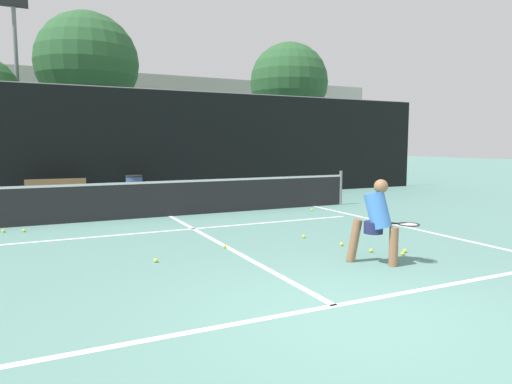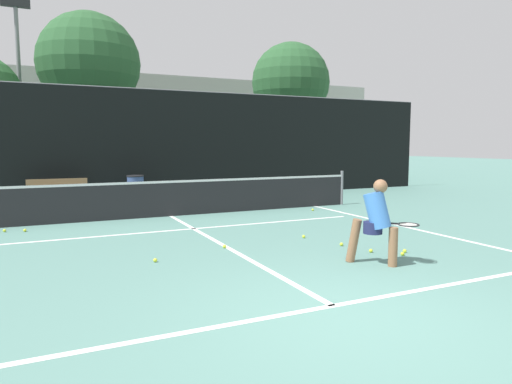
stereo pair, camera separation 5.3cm
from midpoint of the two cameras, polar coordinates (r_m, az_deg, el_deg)
The scene contains 25 objects.
ground_plane at distance 5.35m, azimuth 12.39°, elevation -15.08°, with size 100.00×100.00×0.00m, color slate.
court_baseline_near at distance 5.65m, azimuth 9.85°, elevation -13.84°, with size 11.00×0.10×0.01m, color white.
court_service_line at distance 10.45m, azimuth -7.65°, elevation -4.57°, with size 8.25×0.10×0.01m, color white.
court_center_mark at distance 8.84m, azimuth -4.24°, elevation -6.47°, with size 0.10×7.46×0.01m, color white.
court_sideline_right at distance 11.24m, azimuth 17.82°, elevation -4.05°, with size 0.10×8.46×0.01m, color white.
net at distance 12.27m, azimuth -10.51°, elevation -0.63°, with size 11.09×0.09×1.07m.
fence_back at distance 16.03m, azimuth -14.21°, elevation 5.75°, with size 24.00×0.06×3.78m.
player_practicing at distance 7.47m, azimuth 15.00°, elevation -3.28°, with size 1.07×0.86×1.37m.
tennis_ball_scattered_0 at distance 8.79m, azimuth 10.80°, elevation -6.43°, with size 0.07×0.07×0.07m, color #D1E033.
tennis_ball_scattered_1 at distance 11.37m, azimuth -28.81°, elevation -4.25°, with size 0.07×0.07×0.07m, color #D1E033.
tennis_ball_scattered_2 at distance 9.40m, azimuth 6.15°, elevation -5.55°, with size 0.07×0.07×0.07m, color #D1E033.
tennis_ball_scattered_3 at distance 8.39m, azimuth 14.34°, elevation -7.12°, with size 0.07×0.07×0.07m, color #D1E033.
tennis_ball_scattered_4 at distance 13.18m, azimuth 7.22°, elevation -2.22°, with size 0.07×0.07×0.07m, color #D1E033.
tennis_ball_scattered_5 at distance 7.66m, azimuth -12.29°, elevation -8.33°, with size 0.07×0.07×0.07m, color #D1E033.
tennis_ball_scattered_6 at distance 8.54m, azimuth 18.26°, elevation -7.01°, with size 0.07×0.07×0.07m, color #D1E033.
tennis_ball_scattered_7 at distance 11.20m, azimuth -26.80°, elevation -4.30°, with size 0.07×0.07×0.07m, color #D1E033.
tennis_ball_scattered_8 at distance 8.31m, azimuth 18.01°, elevation -7.36°, with size 0.07×0.07×0.07m, color #D1E033.
tennis_ball_scattered_9 at distance 8.48m, azimuth -3.79°, elevation -6.80°, with size 0.07×0.07×0.07m, color #D1E033.
courtside_bench at distance 15.01m, azimuth -23.46°, elevation 0.02°, with size 1.73×0.45×0.86m.
trash_bin at distance 15.34m, azimuth -14.73°, elevation 0.36°, with size 0.55×0.55×0.90m.
parked_car at distance 19.13m, azimuth -8.77°, elevation 1.98°, with size 1.69×3.96×1.38m.
floodlight_mast at distance 21.87m, azimuth -27.47°, elevation 13.59°, with size 1.10×0.24×7.84m.
tree_mid at distance 24.62m, azimuth 4.42°, elevation 13.49°, with size 4.07×4.07×7.16m.
tree_east at distance 20.79m, azimuth -20.05°, elevation 14.82°, with size 4.15×4.15×7.31m.
building_far at distance 27.97m, azimuth -19.06°, elevation 7.83°, with size 36.00×2.40×5.90m, color #B2ADA3.
Camera 2 is at (-3.06, -3.95, 1.92)m, focal length 32.00 mm.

